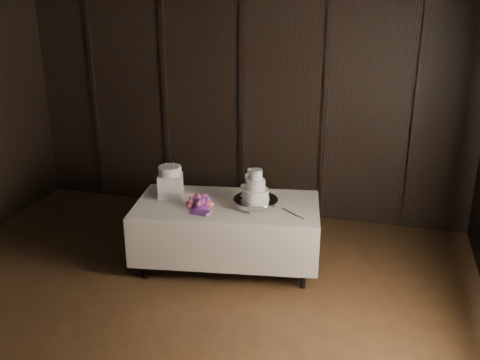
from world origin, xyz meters
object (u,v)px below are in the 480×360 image
display_table (227,232)px  box_pedestal (171,186)px  wedding_cake (253,188)px  cake_stand (256,203)px  small_cake (170,171)px  bouquet (200,203)px

display_table → box_pedestal: box_pedestal is taller
wedding_cake → box_pedestal: wedding_cake is taller
cake_stand → small_cake: small_cake is taller
box_pedestal → small_cake: small_cake is taller
cake_stand → wedding_cake: wedding_cake is taller
display_table → box_pedestal: 0.82m
display_table → small_cake: 0.93m
wedding_cake → small_cake: wedding_cake is taller
wedding_cake → small_cake: bearing=179.0°
small_cake → wedding_cake: bearing=-3.4°
display_table → wedding_cake: wedding_cake is taller
wedding_cake → bouquet: wedding_cake is taller
bouquet → display_table: bearing=42.0°
box_pedestal → small_cake: bearing=0.0°
box_pedestal → small_cake: 0.18m
bouquet → small_cake: (-0.44, 0.26, 0.23)m
display_table → box_pedestal: size_ratio=8.19×
cake_stand → box_pedestal: bearing=177.4°
box_pedestal → bouquet: bearing=-30.8°
cake_stand → bouquet: bouquet is taller
box_pedestal → small_cake: size_ratio=1.02×
wedding_cake → box_pedestal: 0.97m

